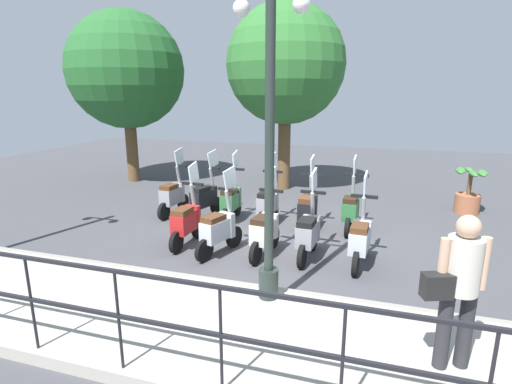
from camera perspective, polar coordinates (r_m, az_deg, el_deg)
name	(u,v)px	position (r m, az deg, el deg)	size (l,w,h in m)	color
ground_plane	(277,241)	(7.84, 3.08, -7.00)	(28.00, 28.00, 0.00)	#424247
promenade_walkway	(214,326)	(5.12, -6.06, -18.49)	(2.20, 20.00, 0.15)	#A39E93
fence_railing	(167,310)	(3.91, -12.66, -16.12)	(0.04, 16.03, 1.07)	black
lamp_post_near	(269,163)	(4.94, 1.94, 4.10)	(0.26, 0.90, 4.12)	#232D28
pedestrian_with_bag	(459,282)	(4.34, 27.03, -11.35)	(0.46, 0.61, 1.59)	#28282D
tree_large	(126,71)	(13.28, -18.08, 16.14)	(3.51, 3.51, 5.20)	brown
tree_distant	(286,65)	(11.68, 4.25, 17.68)	(3.33, 3.33, 5.23)	brown
potted_palm	(468,195)	(10.74, 28.05, -0.34)	(1.06, 0.66, 1.05)	#9E5B3D
scooter_near_0	(360,238)	(6.82, 14.61, -6.43)	(1.23, 0.44, 1.54)	black
scooter_near_1	(308,232)	(6.93, 7.47, -5.74)	(1.23, 0.44, 1.54)	black
scooter_near_2	(265,230)	(7.00, 1.29, -5.42)	(1.23, 0.44, 1.54)	black
scooter_near_3	(219,229)	(7.09, -5.29, -5.22)	(1.20, 0.55, 1.54)	black
scooter_near_4	(187,221)	(7.59, -9.86, -4.06)	(1.23, 0.44, 1.54)	black
scooter_far_0	(351,208)	(8.47, 13.36, -2.30)	(1.23, 0.44, 1.54)	black
scooter_far_1	(308,208)	(8.33, 7.41, -2.31)	(1.23, 0.44, 1.54)	black
scooter_far_2	(268,203)	(8.63, 1.75, -1.60)	(1.23, 0.44, 1.54)	black
scooter_far_3	(231,200)	(8.89, -3.56, -1.14)	(1.23, 0.44, 1.54)	black
scooter_far_4	(205,198)	(9.14, -7.33, -0.80)	(1.21, 0.52, 1.54)	black
scooter_far_5	(173,195)	(9.49, -11.76, -0.43)	(1.23, 0.44, 1.54)	black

